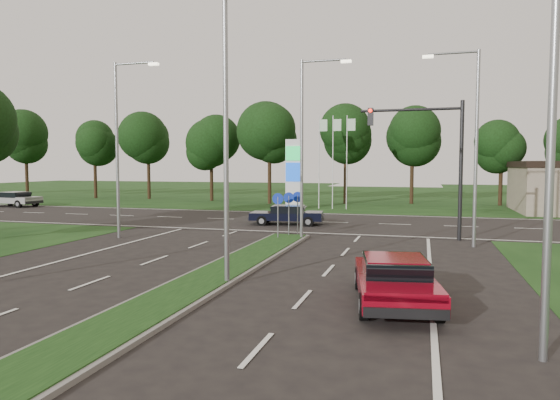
# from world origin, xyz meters

# --- Properties ---
(ground) EXTENTS (160.00, 160.00, 0.00)m
(ground) POSITION_xyz_m (0.00, 0.00, 0.00)
(ground) COLOR black
(ground) RESTS_ON ground
(verge_far) EXTENTS (160.00, 50.00, 0.02)m
(verge_far) POSITION_xyz_m (0.00, 55.00, 0.00)
(verge_far) COLOR black
(verge_far) RESTS_ON ground
(cross_road) EXTENTS (160.00, 12.00, 0.02)m
(cross_road) POSITION_xyz_m (0.00, 24.00, 0.00)
(cross_road) COLOR black
(cross_road) RESTS_ON ground
(median_kerb) EXTENTS (2.00, 26.00, 0.12)m
(median_kerb) POSITION_xyz_m (0.00, 4.00, 0.06)
(median_kerb) COLOR slate
(median_kerb) RESTS_ON ground
(streetlight_median_near) EXTENTS (2.53, 0.22, 9.00)m
(streetlight_median_near) POSITION_xyz_m (1.00, 6.00, 5.08)
(streetlight_median_near) COLOR gray
(streetlight_median_near) RESTS_ON ground
(streetlight_median_far) EXTENTS (2.53, 0.22, 9.00)m
(streetlight_median_far) POSITION_xyz_m (1.00, 16.00, 5.08)
(streetlight_median_far) COLOR gray
(streetlight_median_far) RESTS_ON ground
(streetlight_left_far) EXTENTS (2.53, 0.22, 9.00)m
(streetlight_left_far) POSITION_xyz_m (-8.30, 14.00, 5.08)
(streetlight_left_far) COLOR gray
(streetlight_left_far) RESTS_ON ground
(streetlight_right_far) EXTENTS (2.53, 0.22, 9.00)m
(streetlight_right_far) POSITION_xyz_m (8.80, 16.00, 5.08)
(streetlight_right_far) COLOR gray
(streetlight_right_far) RESTS_ON ground
(streetlight_right_near) EXTENTS (2.53, 0.22, 9.00)m
(streetlight_right_near) POSITION_xyz_m (8.80, 2.00, 5.08)
(streetlight_right_near) COLOR gray
(streetlight_right_near) RESTS_ON ground
(traffic_signal) EXTENTS (5.10, 0.42, 7.00)m
(traffic_signal) POSITION_xyz_m (7.19, 18.00, 4.65)
(traffic_signal) COLOR black
(traffic_signal) RESTS_ON ground
(median_signs) EXTENTS (1.16, 1.76, 2.38)m
(median_signs) POSITION_xyz_m (0.00, 16.40, 1.71)
(median_signs) COLOR gray
(median_signs) RESTS_ON ground
(gas_pylon) EXTENTS (5.80, 1.26, 8.00)m
(gas_pylon) POSITION_xyz_m (-3.79, 33.05, 3.20)
(gas_pylon) COLOR silver
(gas_pylon) RESTS_ON ground
(treeline_far) EXTENTS (6.00, 6.00, 9.90)m
(treeline_far) POSITION_xyz_m (0.10, 39.93, 6.83)
(treeline_far) COLOR black
(treeline_far) RESTS_ON ground
(red_sedan) EXTENTS (2.70, 5.02, 1.31)m
(red_sedan) POSITION_xyz_m (6.00, 5.24, 0.70)
(red_sedan) COLOR maroon
(red_sedan) RESTS_ON ground
(navy_sedan) EXTENTS (4.72, 2.40, 1.24)m
(navy_sedan) POSITION_xyz_m (-1.56, 21.89, 0.67)
(navy_sedan) COLOR black
(navy_sedan) RESTS_ON ground
(far_car_a) EXTENTS (4.89, 2.38, 1.37)m
(far_car_a) POSITION_xyz_m (-29.09, 28.36, 0.73)
(far_car_a) COLOR #A0A0A0
(far_car_a) RESTS_ON ground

